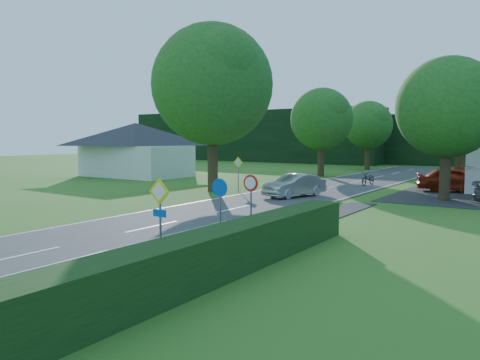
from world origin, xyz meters
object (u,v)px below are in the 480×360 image
Objects in this scene: streetlight at (446,127)px; parked_car_red at (455,179)px; motorcycle at (368,178)px; moving_car at (295,185)px; parasol at (462,179)px.

streetlight is 1.60× the size of parked_car_red.
motorcycle is (-6.26, 3.92, -3.89)m from streetlight.
streetlight reaches higher than parked_car_red.
streetlight is 10.30m from moving_car.
parasol is (7.14, -2.64, 0.48)m from motorcycle.
moving_car is 1.95× the size of parasol.
streetlight is 3.93× the size of motorcycle.
streetlight reaches higher than moving_car.
parked_car_red is 2.22× the size of parasol.
streetlight is 1.82× the size of moving_car.
parked_car_red is 1.87m from parasol.
motorcycle is at bearing 97.85° from moving_car.
parasol is at bearing 55.42° from streetlight.
streetlight is 3.54× the size of parasol.
parked_car_red reaches higher than moving_car.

